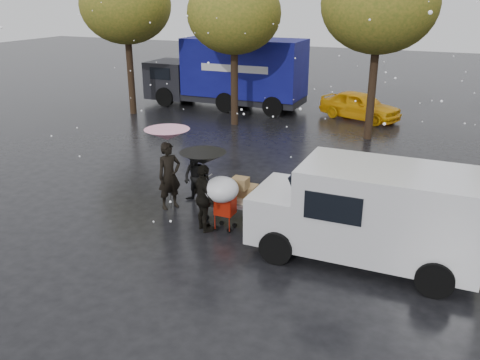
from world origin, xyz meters
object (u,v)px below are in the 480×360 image
at_px(person_pink, 169,176).
at_px(vendor_cart, 235,195).
at_px(yellow_taxi, 360,105).
at_px(white_van, 371,212).
at_px(shopping_cart, 222,192).
at_px(blue_truck, 229,73).
at_px(person_black, 204,198).

height_order(person_pink, vendor_cart, person_pink).
bearing_deg(vendor_cart, person_pink, 178.53).
xyz_separation_m(vendor_cart, yellow_taxi, (0.78, 12.67, -0.07)).
bearing_deg(white_van, person_pink, 172.10).
bearing_deg(shopping_cart, vendor_cart, 90.03).
xyz_separation_m(white_van, blue_truck, (-9.53, 13.33, 0.60)).
xyz_separation_m(person_pink, blue_truck, (-3.97, 12.56, 0.82)).
xyz_separation_m(person_black, yellow_taxi, (1.22, 13.53, -0.22)).
xyz_separation_m(person_pink, yellow_taxi, (2.76, 12.62, -0.29)).
bearing_deg(blue_truck, person_pink, -72.45).
bearing_deg(yellow_taxi, blue_truck, 110.96).
xyz_separation_m(shopping_cart, yellow_taxi, (0.78, 13.41, -0.41)).
bearing_deg(vendor_cart, yellow_taxi, 86.49).
bearing_deg(blue_truck, person_black, -67.74).
bearing_deg(person_black, blue_truck, -28.83).
relative_size(person_pink, white_van, 0.38).
bearing_deg(vendor_cart, shopping_cart, -89.97).
relative_size(shopping_cart, yellow_taxi, 0.38).
distance_m(person_pink, white_van, 5.62).
bearing_deg(blue_truck, vendor_cart, -64.72).
distance_m(person_black, shopping_cart, 0.50).
distance_m(person_pink, blue_truck, 13.20).
height_order(person_pink, shopping_cart, person_pink).
distance_m(person_pink, vendor_cart, 2.00).
relative_size(person_black, vendor_cart, 1.15).
bearing_deg(person_black, person_pink, 8.31).
bearing_deg(yellow_taxi, vendor_cart, -163.05).
relative_size(white_van, yellow_taxi, 1.27).
distance_m(white_van, blue_truck, 16.40).
xyz_separation_m(vendor_cart, blue_truck, (-5.96, 12.61, 1.03)).
bearing_deg(vendor_cart, blue_truck, 115.28).
height_order(white_van, blue_truck, blue_truck).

